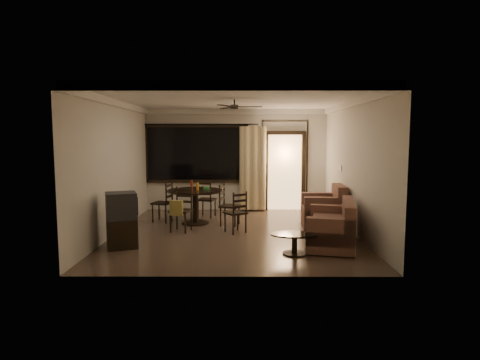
{
  "coord_description": "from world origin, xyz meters",
  "views": [
    {
      "loc": [
        0.15,
        -8.4,
        2.01
      ],
      "look_at": [
        0.12,
        0.2,
        1.11
      ],
      "focal_mm": 30.0,
      "sensor_mm": 36.0,
      "label": 1
    }
  ],
  "objects_px": {
    "sofa": "(334,228)",
    "dining_chair_west": "(163,210)",
    "dining_chair_south": "(181,217)",
    "tv_cabinet": "(122,220)",
    "dining_table": "(195,197)",
    "coffee_table": "(295,241)",
    "dining_chair_north": "(207,206)",
    "dining_chair_east": "(229,213)",
    "armchair": "(326,210)",
    "side_chair": "(236,220)"
  },
  "relations": [
    {
      "from": "dining_chair_east",
      "to": "dining_chair_north",
      "type": "xyz_separation_m",
      "value": [
        -0.61,
        0.97,
        0.0
      ]
    },
    {
      "from": "dining_chair_west",
      "to": "coffee_table",
      "type": "bearing_deg",
      "value": 60.39
    },
    {
      "from": "armchair",
      "to": "dining_chair_north",
      "type": "bearing_deg",
      "value": 162.31
    },
    {
      "from": "tv_cabinet",
      "to": "coffee_table",
      "type": "distance_m",
      "value": 3.16
    },
    {
      "from": "sofa",
      "to": "armchair",
      "type": "height_order",
      "value": "armchair"
    },
    {
      "from": "sofa",
      "to": "coffee_table",
      "type": "relative_size",
      "value": 2.03
    },
    {
      "from": "sofa",
      "to": "dining_chair_west",
      "type": "bearing_deg",
      "value": 161.95
    },
    {
      "from": "dining_chair_east",
      "to": "dining_chair_north",
      "type": "relative_size",
      "value": 1.0
    },
    {
      "from": "dining_table",
      "to": "dining_chair_west",
      "type": "distance_m",
      "value": 0.91
    },
    {
      "from": "dining_table",
      "to": "side_chair",
      "type": "height_order",
      "value": "dining_table"
    },
    {
      "from": "tv_cabinet",
      "to": "side_chair",
      "type": "relative_size",
      "value": 1.14
    },
    {
      "from": "dining_table",
      "to": "dining_chair_south",
      "type": "height_order",
      "value": "dining_table"
    },
    {
      "from": "dining_chair_west",
      "to": "tv_cabinet",
      "type": "distance_m",
      "value": 2.34
    },
    {
      "from": "coffee_table",
      "to": "sofa",
      "type": "bearing_deg",
      "value": 35.66
    },
    {
      "from": "dining_chair_south",
      "to": "dining_chair_north",
      "type": "xyz_separation_m",
      "value": [
        0.42,
        1.59,
        -0.02
      ]
    },
    {
      "from": "sofa",
      "to": "dining_chair_east",
      "type": "bearing_deg",
      "value": 151.9
    },
    {
      "from": "dining_table",
      "to": "dining_chair_east",
      "type": "xyz_separation_m",
      "value": [
        0.81,
        -0.21,
        -0.35
      ]
    },
    {
      "from": "armchair",
      "to": "coffee_table",
      "type": "relative_size",
      "value": 1.18
    },
    {
      "from": "dining_table",
      "to": "dining_chair_north",
      "type": "xyz_separation_m",
      "value": [
        0.2,
        0.76,
        -0.35
      ]
    },
    {
      "from": "tv_cabinet",
      "to": "sofa",
      "type": "distance_m",
      "value": 3.93
    },
    {
      "from": "dining_chair_south",
      "to": "coffee_table",
      "type": "relative_size",
      "value": 1.14
    },
    {
      "from": "dining_table",
      "to": "dining_chair_south",
      "type": "distance_m",
      "value": 0.92
    },
    {
      "from": "dining_chair_south",
      "to": "tv_cabinet",
      "type": "xyz_separation_m",
      "value": [
        -0.89,
        -1.27,
        0.21
      ]
    },
    {
      "from": "dining_chair_north",
      "to": "dining_chair_east",
      "type": "bearing_deg",
      "value": 136.76
    },
    {
      "from": "dining_chair_south",
      "to": "armchair",
      "type": "bearing_deg",
      "value": 23.13
    },
    {
      "from": "armchair",
      "to": "side_chair",
      "type": "distance_m",
      "value": 2.12
    },
    {
      "from": "dining_chair_south",
      "to": "side_chair",
      "type": "xyz_separation_m",
      "value": [
        1.18,
        -0.09,
        -0.04
      ]
    },
    {
      "from": "coffee_table",
      "to": "dining_chair_east",
      "type": "bearing_deg",
      "value": 117.28
    },
    {
      "from": "tv_cabinet",
      "to": "dining_chair_south",
      "type": "bearing_deg",
      "value": 34.03
    },
    {
      "from": "side_chair",
      "to": "dining_chair_south",
      "type": "bearing_deg",
      "value": -37.49
    },
    {
      "from": "tv_cabinet",
      "to": "coffee_table",
      "type": "xyz_separation_m",
      "value": [
        3.11,
        -0.44,
        -0.27
      ]
    },
    {
      "from": "dining_chair_south",
      "to": "armchair",
      "type": "distance_m",
      "value": 3.26
    },
    {
      "from": "dining_chair_west",
      "to": "dining_chair_east",
      "type": "xyz_separation_m",
      "value": [
        1.62,
        -0.42,
        0.0
      ]
    },
    {
      "from": "tv_cabinet",
      "to": "dining_chair_north",
      "type": "bearing_deg",
      "value": 44.49
    },
    {
      "from": "dining_table",
      "to": "dining_chair_west",
      "type": "relative_size",
      "value": 1.34
    },
    {
      "from": "dining_table",
      "to": "dining_chair_east",
      "type": "bearing_deg",
      "value": -14.74
    },
    {
      "from": "dining_chair_west",
      "to": "dining_chair_south",
      "type": "xyz_separation_m",
      "value": [
        0.59,
        -1.04,
        0.02
      ]
    },
    {
      "from": "coffee_table",
      "to": "side_chair",
      "type": "distance_m",
      "value": 1.92
    },
    {
      "from": "dining_table",
      "to": "armchair",
      "type": "height_order",
      "value": "dining_table"
    },
    {
      "from": "dining_table",
      "to": "armchair",
      "type": "relative_size",
      "value": 1.29
    },
    {
      "from": "dining_table",
      "to": "dining_chair_east",
      "type": "height_order",
      "value": "dining_table"
    },
    {
      "from": "dining_chair_west",
      "to": "dining_chair_south",
      "type": "relative_size",
      "value": 1.0
    },
    {
      "from": "dining_chair_west",
      "to": "dining_chair_south",
      "type": "bearing_deg",
      "value": 44.3
    },
    {
      "from": "dining_chair_east",
      "to": "armchair",
      "type": "xyz_separation_m",
      "value": [
        2.19,
        -0.14,
        0.1
      ]
    },
    {
      "from": "coffee_table",
      "to": "tv_cabinet",
      "type": "bearing_deg",
      "value": 172.04
    },
    {
      "from": "dining_chair_west",
      "to": "armchair",
      "type": "relative_size",
      "value": 0.96
    },
    {
      "from": "tv_cabinet",
      "to": "armchair",
      "type": "xyz_separation_m",
      "value": [
        4.11,
        1.75,
        -0.13
      ]
    },
    {
      "from": "armchair",
      "to": "coffee_table",
      "type": "height_order",
      "value": "armchair"
    },
    {
      "from": "dining_table",
      "to": "sofa",
      "type": "xyz_separation_m",
      "value": [
        2.82,
        -1.95,
        -0.3
      ]
    },
    {
      "from": "dining_table",
      "to": "tv_cabinet",
      "type": "bearing_deg",
      "value": -117.81
    }
  ]
}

